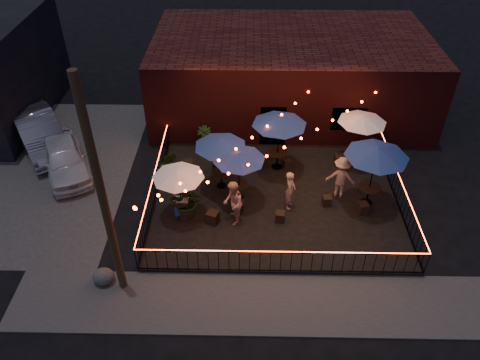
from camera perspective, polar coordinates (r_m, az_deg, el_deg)
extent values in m
plane|color=black|center=(18.22, 4.56, -6.64)|extent=(110.00, 110.00, 0.00)
cube|color=black|center=(19.64, 4.32, -2.36)|extent=(10.00, 8.00, 0.15)
cube|color=#423F3D|center=(16.07, 5.09, -14.78)|extent=(18.00, 2.50, 0.05)
cube|color=#423F3D|center=(23.79, -26.14, 1.25)|extent=(11.00, 12.00, 0.02)
cube|color=#3E1111|center=(25.41, 6.09, 12.83)|extent=(14.00, 8.00, 4.00)
cube|color=black|center=(22.37, 4.02, 6.54)|extent=(1.20, 0.24, 2.20)
cube|color=black|center=(22.57, 13.05, 7.38)|extent=(1.60, 0.24, 1.20)
cylinder|color=#3B2D18|center=(14.19, -16.42, -2.07)|extent=(0.26, 0.26, 8.00)
cube|color=black|center=(16.69, 4.91, -10.93)|extent=(10.00, 0.04, 0.04)
cube|color=black|center=(16.01, 5.09, -8.77)|extent=(10.00, 0.04, 0.04)
cube|color=red|center=(15.99, 5.09, -8.70)|extent=(10.00, 0.03, 0.02)
cube|color=black|center=(19.87, -10.21, -1.81)|extent=(0.04, 8.00, 0.04)
cube|color=black|center=(19.30, -10.51, 0.28)|extent=(0.04, 8.00, 0.04)
cube|color=red|center=(19.28, -10.52, 0.35)|extent=(0.03, 8.00, 0.02)
cube|color=black|center=(20.46, 18.47, -2.09)|extent=(0.04, 8.00, 0.04)
cube|color=black|center=(19.91, 18.99, -0.07)|extent=(0.04, 8.00, 0.04)
cube|color=red|center=(19.89, 19.00, 0.00)|extent=(0.03, 8.00, 0.02)
cylinder|color=black|center=(18.92, -7.07, -4.13)|extent=(0.40, 0.40, 0.03)
cylinder|color=black|center=(18.70, -7.14, -3.40)|extent=(0.05, 0.05, 0.65)
cylinder|color=black|center=(18.48, -7.22, -2.62)|extent=(0.73, 0.73, 0.04)
cylinder|color=black|center=(18.21, -7.32, -1.62)|extent=(0.04, 0.04, 2.18)
cone|color=white|center=(17.62, -7.57, 0.76)|extent=(2.02, 2.02, 0.32)
cylinder|color=black|center=(20.17, -2.25, -0.65)|extent=(0.43, 0.43, 0.03)
cylinder|color=black|center=(19.95, -2.28, 0.13)|extent=(0.06, 0.06, 0.71)
cylinder|color=black|center=(19.73, -2.30, 0.96)|extent=(0.79, 0.79, 0.04)
cylinder|color=black|center=(19.46, -2.33, 2.02)|extent=(0.04, 0.04, 2.36)
cone|color=navy|center=(18.87, -2.41, 4.55)|extent=(2.76, 2.76, 0.34)
cylinder|color=black|center=(19.51, -0.12, -2.20)|extent=(0.42, 0.42, 0.03)
cylinder|color=black|center=(19.29, -0.12, -1.43)|extent=(0.06, 0.06, 0.69)
cylinder|color=black|center=(19.07, -0.12, -0.61)|extent=(0.77, 0.77, 0.04)
cylinder|color=black|center=(18.79, -0.12, 0.45)|extent=(0.04, 0.04, 2.31)
cone|color=navy|center=(18.19, -0.13, 2.96)|extent=(2.44, 2.44, 0.34)
cylinder|color=black|center=(21.29, 4.50, 1.64)|extent=(0.48, 0.48, 0.03)
cylinder|color=black|center=(21.07, 4.55, 2.48)|extent=(0.06, 0.06, 0.78)
cylinder|color=black|center=(20.84, 4.61, 3.38)|extent=(0.87, 0.87, 0.04)
cylinder|color=black|center=(20.56, 4.68, 4.51)|extent=(0.05, 0.05, 2.60)
cone|color=navy|center=(19.95, 4.84, 7.23)|extent=(2.72, 2.72, 0.38)
cylinder|color=black|center=(19.99, 15.13, -2.64)|extent=(0.50, 0.50, 0.03)
cylinder|color=black|center=(19.74, 15.32, -1.75)|extent=(0.07, 0.07, 0.81)
cylinder|color=black|center=(19.48, 15.52, -0.81)|extent=(0.90, 0.90, 0.05)
cylinder|color=black|center=(19.17, 15.78, 0.40)|extent=(0.05, 0.05, 2.71)
cone|color=navy|center=(18.50, 16.40, 3.30)|extent=(2.74, 2.74, 0.40)
cylinder|color=black|center=(22.32, 13.83, 2.44)|extent=(0.43, 0.43, 0.03)
cylinder|color=black|center=(22.12, 13.96, 3.17)|extent=(0.06, 0.06, 0.70)
cylinder|color=black|center=(21.92, 14.11, 3.94)|extent=(0.78, 0.78, 0.04)
cylinder|color=black|center=(21.68, 14.29, 4.92)|extent=(0.04, 0.04, 2.35)
cone|color=white|center=(21.16, 14.71, 7.24)|extent=(2.17, 2.17, 0.34)
cube|color=black|center=(18.56, -6.67, -4.25)|extent=(0.41, 0.41, 0.42)
cube|color=black|center=(18.31, -3.34, -4.56)|extent=(0.55, 0.55, 0.50)
cube|color=black|center=(21.01, -6.29, 1.75)|extent=(0.55, 0.55, 0.51)
cube|color=black|center=(20.97, -2.85, 1.70)|extent=(0.45, 0.45, 0.40)
cube|color=black|center=(18.75, -0.17, -3.26)|extent=(0.44, 0.44, 0.49)
cube|color=black|center=(18.44, 4.91, -4.47)|extent=(0.40, 0.40, 0.42)
cube|color=black|center=(21.12, 1.98, 2.22)|extent=(0.52, 0.52, 0.52)
cube|color=black|center=(21.21, 5.77, 2.01)|extent=(0.43, 0.43, 0.40)
cube|color=black|center=(19.42, 10.54, -2.49)|extent=(0.37, 0.37, 0.41)
cube|color=black|center=(19.35, 14.73, -3.32)|extent=(0.47, 0.47, 0.46)
cube|color=black|center=(21.71, 12.03, 2.40)|extent=(0.44, 0.44, 0.51)
cube|color=black|center=(21.93, 15.72, 2.08)|extent=(0.52, 0.52, 0.48)
imported|color=tan|center=(18.67, 6.13, -1.25)|extent=(0.55, 0.71, 1.72)
imported|color=tan|center=(17.84, -0.87, -2.85)|extent=(0.80, 0.99, 1.90)
imported|color=tan|center=(19.53, 12.21, 0.32)|extent=(1.34, 0.96, 1.88)
imported|color=#193D0E|center=(18.42, -6.44, -2.64)|extent=(1.26, 1.10, 1.37)
imported|color=#0C360F|center=(20.42, -8.73, 1.86)|extent=(0.79, 0.64, 1.42)
imported|color=#1B3E11|center=(22.06, -4.39, 5.01)|extent=(0.81, 0.81, 1.24)
cube|color=#2467B4|center=(18.72, -7.10, -3.24)|extent=(0.55, 0.39, 0.72)
cube|color=silver|center=(18.47, -7.19, -2.36)|extent=(0.59, 0.43, 0.05)
ellipsoid|color=#3F3F3B|center=(17.00, -16.30, -11.21)|extent=(0.87, 0.76, 0.64)
imported|color=silver|center=(22.19, -20.66, 2.51)|extent=(3.57, 4.72, 1.50)
imported|color=#95969C|center=(24.32, -23.31, 5.40)|extent=(4.43, 5.29, 1.71)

